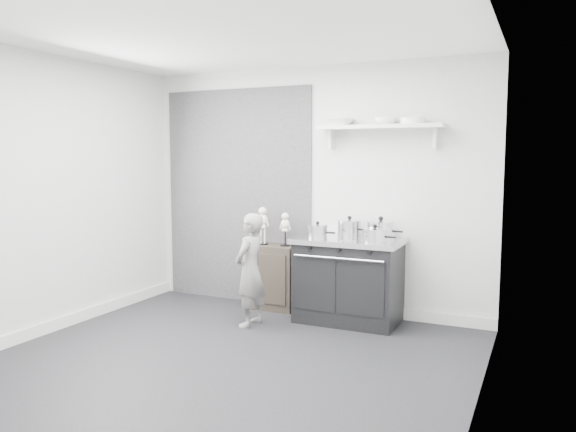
# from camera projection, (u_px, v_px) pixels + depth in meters

# --- Properties ---
(ground) EXTENTS (4.00, 4.00, 0.00)m
(ground) POSITION_uv_depth(u_px,v_px,m) (230.00, 359.00, 4.77)
(ground) COLOR black
(ground) RESTS_ON ground
(room_shell) EXTENTS (4.02, 3.62, 2.71)m
(room_shell) POSITION_uv_depth(u_px,v_px,m) (228.00, 166.00, 4.77)
(room_shell) COLOR #BABAB8
(room_shell) RESTS_ON ground
(wall_shelf) EXTENTS (1.30, 0.26, 0.24)m
(wall_shelf) POSITION_uv_depth(u_px,v_px,m) (380.00, 128.00, 5.74)
(wall_shelf) COLOR silver
(wall_shelf) RESTS_ON room_shell
(stove) EXTENTS (1.10, 0.68, 0.88)m
(stove) POSITION_uv_depth(u_px,v_px,m) (348.00, 280.00, 5.82)
(stove) COLOR black
(stove) RESTS_ON ground
(side_cabinet) EXTENTS (0.56, 0.33, 0.73)m
(side_cabinet) POSITION_uv_depth(u_px,v_px,m) (273.00, 277.00, 6.34)
(side_cabinet) COLOR black
(side_cabinet) RESTS_ON ground
(child) EXTENTS (0.30, 0.43, 1.15)m
(child) POSITION_uv_depth(u_px,v_px,m) (250.00, 270.00, 5.67)
(child) COLOR slate
(child) RESTS_ON ground
(pot_front_left) EXTENTS (0.30, 0.21, 0.17)m
(pot_front_left) POSITION_uv_depth(u_px,v_px,m) (318.00, 231.00, 5.81)
(pot_front_left) COLOR silver
(pot_front_left) RESTS_ON stove
(pot_back_left) EXTENTS (0.34, 0.25, 0.22)m
(pot_back_left) POSITION_uv_depth(u_px,v_px,m) (349.00, 228.00, 5.91)
(pot_back_left) COLOR silver
(pot_back_left) RESTS_ON stove
(pot_back_right) EXTENTS (0.37, 0.29, 0.23)m
(pot_back_right) POSITION_uv_depth(u_px,v_px,m) (381.00, 230.00, 5.74)
(pot_back_right) COLOR silver
(pot_back_right) RESTS_ON stove
(pot_front_right) EXTENTS (0.33, 0.24, 0.18)m
(pot_front_right) POSITION_uv_depth(u_px,v_px,m) (375.00, 235.00, 5.48)
(pot_front_right) COLOR silver
(pot_front_right) RESTS_ON stove
(skeleton_full) EXTENTS (0.14, 0.09, 0.49)m
(skeleton_full) POSITION_uv_depth(u_px,v_px,m) (263.00, 223.00, 6.33)
(skeleton_full) COLOR beige
(skeleton_full) RESTS_ON side_cabinet
(skeleton_torso) EXTENTS (0.12, 0.08, 0.43)m
(skeleton_torso) POSITION_uv_depth(u_px,v_px,m) (285.00, 227.00, 6.22)
(skeleton_torso) COLOR beige
(skeleton_torso) RESTS_ON side_cabinet
(bowl_large) EXTENTS (0.30, 0.30, 0.07)m
(bowl_large) POSITION_uv_depth(u_px,v_px,m) (339.00, 122.00, 5.91)
(bowl_large) COLOR white
(bowl_large) RESTS_ON wall_shelf
(bowl_small) EXTENTS (0.22, 0.22, 0.07)m
(bowl_small) POSITION_uv_depth(u_px,v_px,m) (385.00, 121.00, 5.70)
(bowl_small) COLOR white
(bowl_small) RESTS_ON wall_shelf
(plate_stack) EXTENTS (0.24, 0.24, 0.06)m
(plate_stack) POSITION_uv_depth(u_px,v_px,m) (413.00, 121.00, 5.58)
(plate_stack) COLOR white
(plate_stack) RESTS_ON wall_shelf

